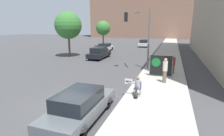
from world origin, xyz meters
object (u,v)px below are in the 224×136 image
at_px(seated_protester, 137,86).
at_px(parked_car_curbside, 80,105).
at_px(traffic_light_pole, 140,30).
at_px(car_on_road_distant, 144,43).
at_px(pedestrian_behind, 173,64).
at_px(car_on_road_midblock, 105,47).
at_px(jogger_on_sidewalk, 165,70).
at_px(protest_banner, 161,66).
at_px(street_tree_midblock, 103,28).
at_px(car_on_road_nearest, 99,53).
at_px(street_tree_near_curb, 68,25).

xyz_separation_m(seated_protester, parked_car_curbside, (-1.95, -3.31, -0.08)).
bearing_deg(traffic_light_pole, car_on_road_distant, 97.62).
xyz_separation_m(pedestrian_behind, car_on_road_midblock, (-11.53, 13.15, -0.29)).
xyz_separation_m(jogger_on_sidewalk, protest_banner, (-0.42, 1.62, -0.01)).
relative_size(pedestrian_behind, street_tree_midblock, 0.30).
height_order(pedestrian_behind, car_on_road_nearest, pedestrian_behind).
xyz_separation_m(protest_banner, car_on_road_midblock, (-10.55, 14.46, -0.39)).
bearing_deg(car_on_road_nearest, street_tree_near_curb, 178.75).
relative_size(parked_car_curbside, car_on_road_distant, 1.02).
relative_size(jogger_on_sidewalk, car_on_road_midblock, 0.44).
bearing_deg(car_on_road_distant, seated_protester, -81.95).
distance_m(seated_protester, traffic_light_pole, 8.00).
bearing_deg(protest_banner, jogger_on_sidewalk, -75.60).
relative_size(car_on_road_midblock, street_tree_midblock, 0.76).
relative_size(pedestrian_behind, car_on_road_midblock, 0.39).
xyz_separation_m(car_on_road_nearest, car_on_road_midblock, (-2.05, 7.46, -0.07)).
distance_m(parked_car_curbside, car_on_road_midblock, 23.82).
relative_size(protest_banner, traffic_light_pole, 0.33).
distance_m(jogger_on_sidewalk, car_on_road_midblock, 19.47).
distance_m(car_on_road_midblock, car_on_road_distant, 10.80).
bearing_deg(parked_car_curbside, seated_protester, 59.53).
bearing_deg(car_on_road_midblock, pedestrian_behind, -48.75).
distance_m(parked_car_curbside, street_tree_midblock, 31.20).
xyz_separation_m(seated_protester, pedestrian_behind, (2.00, 6.12, 0.19)).
bearing_deg(street_tree_near_curb, protest_banner, -28.29).
bearing_deg(street_tree_midblock, protest_banner, -57.26).
bearing_deg(parked_car_curbside, protest_banner, 69.93).
distance_m(parked_car_curbside, car_on_road_distant, 31.94).
xyz_separation_m(traffic_light_pole, parked_car_curbside, (-0.76, -10.56, -3.22)).
bearing_deg(street_tree_near_curb, car_on_road_distant, 64.01).
distance_m(pedestrian_behind, parked_car_curbside, 10.22).
bearing_deg(parked_car_curbside, street_tree_midblock, 109.92).
bearing_deg(protest_banner, car_on_road_distant, 102.03).
xyz_separation_m(seated_protester, traffic_light_pole, (-1.19, 7.26, 3.14)).
bearing_deg(street_tree_near_curb, street_tree_midblock, 91.46).
xyz_separation_m(pedestrian_behind, street_tree_midblock, (-14.52, 19.75, 2.95)).
bearing_deg(car_on_road_midblock, seated_protester, -63.67).
height_order(seated_protester, pedestrian_behind, pedestrian_behind).
bearing_deg(protest_banner, street_tree_near_curb, 151.71).
distance_m(seated_protester, parked_car_curbside, 3.84).
height_order(car_on_road_midblock, street_tree_near_curb, street_tree_near_curb).
xyz_separation_m(car_on_road_distant, street_tree_near_curb, (-8.12, -16.66, 3.63)).
bearing_deg(traffic_light_pole, street_tree_near_curb, 157.04).
xyz_separation_m(street_tree_near_curb, street_tree_midblock, (-0.36, 13.96, -0.45)).
bearing_deg(pedestrian_behind, car_on_road_midblock, -27.57).
height_order(seated_protester, car_on_road_midblock, car_on_road_midblock).
xyz_separation_m(parked_car_curbside, street_tree_near_curb, (-10.22, 15.21, 3.68)).
distance_m(jogger_on_sidewalk, parked_car_curbside, 7.34).
distance_m(car_on_road_nearest, street_tree_near_curb, 5.92).
distance_m(jogger_on_sidewalk, street_tree_near_curb, 16.48).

